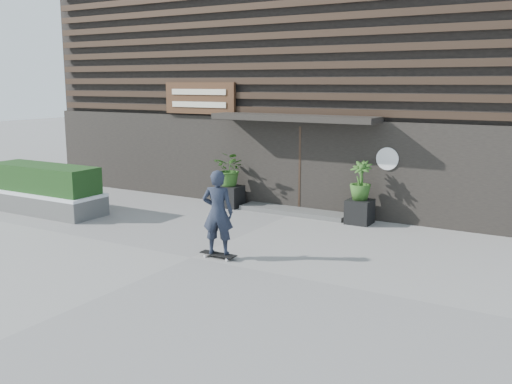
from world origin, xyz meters
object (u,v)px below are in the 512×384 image
Objects in this scene: raised_bed at (46,203)px; skateboarder at (218,213)px; planter_pot_left at (231,196)px; planter_pot_right at (360,212)px.

raised_bed is 6.49m from skateboarder.
planter_pot_left is 5.02m from raised_bed.
skateboarder reaches higher than planter_pot_left.
skateboarder is at bearing -9.67° from raised_bed.
planter_pot_right is 0.17× the size of raised_bed.
skateboarder reaches higher than raised_bed.
planter_pot_left is 4.83m from skateboarder.
raised_bed is (-3.97, -3.06, -0.05)m from planter_pot_left.
planter_pot_left and planter_pot_right have the same top height.
skateboarder is at bearing -108.80° from planter_pot_right.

